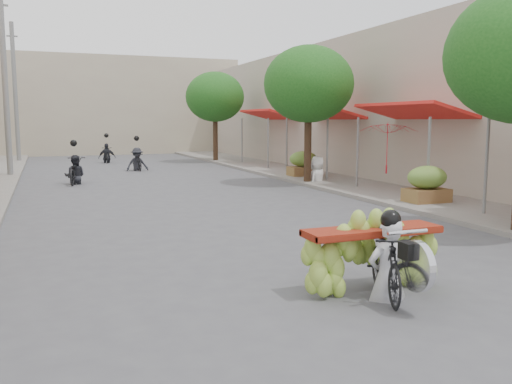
% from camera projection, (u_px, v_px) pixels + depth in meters
% --- Properties ---
extents(ground, '(120.00, 120.00, 0.00)m').
position_uv_depth(ground, '(440.00, 344.00, 5.97)').
color(ground, '#515155').
rests_on(ground, ground).
extents(sidewalk_right, '(4.00, 60.00, 0.12)m').
position_uv_depth(sidewalk_right, '(331.00, 179.00, 22.33)').
color(sidewalk_right, gray).
rests_on(sidewalk_right, ground).
extents(shophouse_row_right, '(9.77, 40.00, 6.00)m').
position_uv_depth(shophouse_row_right, '(448.00, 107.00, 22.82)').
color(shophouse_row_right, '#AB9D8E').
rests_on(shophouse_row_right, ground).
extents(far_building, '(20.00, 6.00, 7.00)m').
position_uv_depth(far_building, '(99.00, 106.00, 40.60)').
color(far_building, '#B0A38B').
rests_on(far_building, ground).
extents(utility_pole_far, '(0.60, 0.24, 8.00)m').
position_uv_depth(utility_pole_far, '(5.00, 83.00, 22.89)').
color(utility_pole_far, slate).
rests_on(utility_pole_far, ground).
extents(utility_pole_back, '(0.60, 0.24, 8.00)m').
position_uv_depth(utility_pole_back, '(15.00, 93.00, 31.20)').
color(utility_pole_back, slate).
rests_on(utility_pole_back, ground).
extents(street_tree_mid, '(3.40, 3.40, 5.25)m').
position_uv_depth(street_tree_mid, '(309.00, 84.00, 20.34)').
color(street_tree_mid, '#3A2719').
rests_on(street_tree_mid, ground).
extents(street_tree_far, '(3.40, 3.40, 5.25)m').
position_uv_depth(street_tree_far, '(215.00, 97.00, 31.43)').
color(street_tree_far, '#3A2719').
rests_on(street_tree_far, ground).
extents(produce_crate_mid, '(1.20, 0.88, 1.16)m').
position_uv_depth(produce_crate_mid, '(427.00, 181.00, 15.50)').
color(produce_crate_mid, brown).
rests_on(produce_crate_mid, ground).
extents(produce_crate_far, '(1.20, 0.88, 1.16)m').
position_uv_depth(produce_crate_far, '(303.00, 162.00, 22.88)').
color(produce_crate_far, brown).
rests_on(produce_crate_far, ground).
extents(banana_motorbike, '(2.20, 1.82, 2.10)m').
position_uv_depth(banana_motorbike, '(381.00, 246.00, 7.55)').
color(banana_motorbike, black).
rests_on(banana_motorbike, ground).
extents(market_umbrella, '(2.38, 2.38, 1.64)m').
position_uv_depth(market_umbrella, '(388.00, 121.00, 16.79)').
color(market_umbrella, '#B11721').
rests_on(market_umbrella, ground).
extents(pedestrian, '(1.09, 1.00, 1.90)m').
position_uv_depth(pedestrian, '(318.00, 156.00, 20.90)').
color(pedestrian, white).
rests_on(pedestrian, ground).
extents(bg_motorbike_a, '(1.04, 1.89, 1.95)m').
position_uv_depth(bg_motorbike_a, '(74.00, 165.00, 20.82)').
color(bg_motorbike_a, black).
rests_on(bg_motorbike_a, ground).
extents(bg_motorbike_b, '(1.11, 1.54, 1.95)m').
position_uv_depth(bg_motorbike_b, '(137.00, 153.00, 26.35)').
color(bg_motorbike_b, black).
rests_on(bg_motorbike_b, ground).
extents(bg_motorbike_c, '(1.02, 1.59, 1.95)m').
position_uv_depth(bg_motorbike_c, '(107.00, 149.00, 31.23)').
color(bg_motorbike_c, black).
rests_on(bg_motorbike_c, ground).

